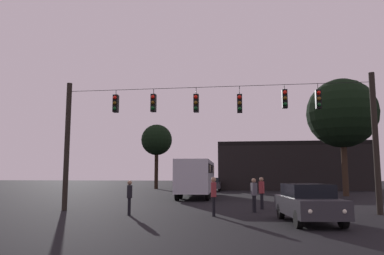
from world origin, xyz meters
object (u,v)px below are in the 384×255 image
object	(u,v)px
car_near_right	(308,202)
pedestrian_crossing_right	(129,196)
tree_behind_building	(157,140)
city_bus	(197,175)
car_far_left	(213,184)
pedestrian_near_bus	(262,191)
tree_left_silhouette	(342,113)
pedestrian_crossing_center	(214,194)
pedestrian_crossing_left	(254,193)

from	to	relation	value
car_near_right	pedestrian_crossing_right	world-z (taller)	pedestrian_crossing_right
tree_behind_building	city_bus	bearing A→B (deg)	-66.10
car_far_left	tree_behind_building	xyz separation A→B (m)	(-7.96, 5.25, 5.67)
pedestrian_near_bus	tree_left_silhouette	world-z (taller)	tree_left_silhouette
pedestrian_crossing_center	pedestrian_near_bus	world-z (taller)	pedestrian_crossing_center
city_bus	pedestrian_crossing_right	distance (m)	14.33
tree_left_silhouette	car_far_left	bearing A→B (deg)	145.11
pedestrian_crossing_left	tree_left_silhouette	distance (m)	18.54
tree_behind_building	pedestrian_crossing_left	bearing A→B (deg)	-67.66
city_bus	pedestrian_crossing_center	world-z (taller)	city_bus
pedestrian_crossing_left	pedestrian_near_bus	world-z (taller)	pedestrian_near_bus
car_near_right	tree_left_silhouette	bearing A→B (deg)	71.37
car_near_right	tree_behind_building	distance (m)	36.31
car_far_left	pedestrian_crossing_right	world-z (taller)	pedestrian_crossing_right
tree_behind_building	tree_left_silhouette	bearing A→B (deg)	-34.32
tree_behind_building	pedestrian_crossing_right	bearing A→B (deg)	-78.93
tree_left_silhouette	car_near_right	bearing A→B (deg)	-108.63
car_near_right	pedestrian_crossing_right	xyz separation A→B (m)	(-7.85, 1.74, 0.11)
car_near_right	pedestrian_crossing_center	distance (m)	4.31
car_near_right	pedestrian_near_bus	size ratio (longest dim) A/B	2.58
pedestrian_crossing_left	tree_behind_building	bearing A→B (deg)	112.34
car_far_left	car_near_right	bearing A→B (deg)	-77.78
city_bus	pedestrian_crossing_center	size ratio (longest dim) A/B	6.25
car_near_right	car_far_left	distance (m)	28.43
pedestrian_near_bus	tree_left_silhouette	xyz separation A→B (m)	(7.96, 13.43, 6.38)
car_near_right	pedestrian_near_bus	xyz separation A→B (m)	(-1.52, 5.67, 0.19)
car_far_left	pedestrian_crossing_right	bearing A→B (deg)	-94.03
tree_left_silhouette	pedestrian_crossing_right	bearing A→B (deg)	-129.46
pedestrian_crossing_center	tree_left_silhouette	world-z (taller)	tree_left_silhouette
city_bus	tree_left_silhouette	world-z (taller)	tree_left_silhouette
pedestrian_crossing_right	tree_left_silhouette	distance (m)	23.40
pedestrian_crossing_right	pedestrian_near_bus	world-z (taller)	pedestrian_near_bus
city_bus	pedestrian_crossing_center	distance (m)	14.37
city_bus	pedestrian_crossing_left	bearing A→B (deg)	-69.93
pedestrian_crossing_center	pedestrian_crossing_right	distance (m)	3.97
pedestrian_crossing_center	pedestrian_crossing_right	world-z (taller)	pedestrian_crossing_center
car_far_left	pedestrian_crossing_left	bearing A→B (deg)	-80.45
pedestrian_crossing_center	tree_left_silhouette	size ratio (longest dim) A/B	0.17
city_bus	tree_behind_building	world-z (taller)	tree_behind_building
car_near_right	tree_behind_building	world-z (taller)	tree_behind_building
city_bus	pedestrian_near_bus	xyz separation A→B (m)	(4.88, -10.29, -0.88)
car_near_right	tree_left_silhouette	xyz separation A→B (m)	(6.44, 19.10, 6.58)
car_near_right	tree_left_silhouette	distance (m)	21.20
city_bus	car_far_left	xyz separation A→B (m)	(0.39, 11.82, -1.07)
pedestrian_crossing_left	car_far_left	bearing A→B (deg)	99.55
car_near_right	tree_behind_building	bearing A→B (deg)	112.93
car_near_right	pedestrian_crossing_right	distance (m)	8.04
pedestrian_crossing_center	pedestrian_near_bus	xyz separation A→B (m)	(2.36, 3.83, -0.02)
pedestrian_crossing_center	tree_behind_building	world-z (taller)	tree_behind_building
car_far_left	tree_behind_building	world-z (taller)	tree_behind_building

